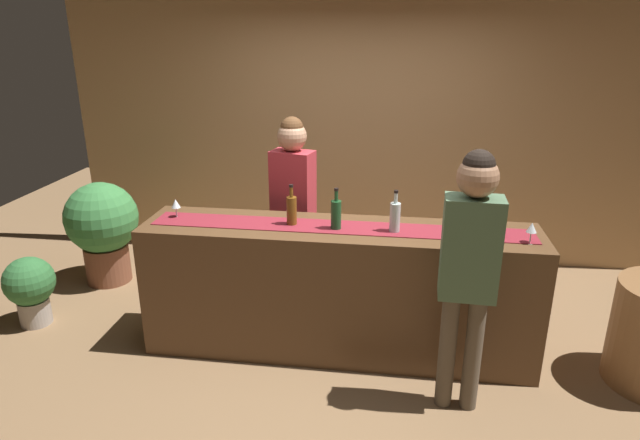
{
  "coord_description": "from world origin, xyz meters",
  "views": [
    {
      "loc": [
        0.38,
        -3.62,
        2.37
      ],
      "look_at": [
        -0.14,
        0.0,
        1.05
      ],
      "focal_mm": 30.49,
      "sensor_mm": 36.0,
      "label": 1
    }
  ],
  "objects_px": {
    "wine_bottle_clear": "(395,217)",
    "wine_glass_far_end": "(176,204)",
    "customer_sipping": "(470,257)",
    "wine_bottle_green": "(336,214)",
    "wine_glass_mid_counter": "(498,222)",
    "potted_plant_small": "(30,286)",
    "bartender": "(293,195)",
    "wine_bottle_amber": "(292,210)",
    "potted_plant_tall": "(103,226)",
    "wine_glass_near_customer": "(532,228)"
  },
  "relations": [
    {
      "from": "wine_glass_near_customer",
      "to": "wine_bottle_clear",
      "type": "bearing_deg",
      "value": 174.57
    },
    {
      "from": "wine_bottle_green",
      "to": "wine_glass_mid_counter",
      "type": "relative_size",
      "value": 2.1
    },
    {
      "from": "wine_bottle_clear",
      "to": "potted_plant_small",
      "type": "bearing_deg",
      "value": 179.29
    },
    {
      "from": "wine_bottle_green",
      "to": "wine_glass_far_end",
      "type": "height_order",
      "value": "wine_bottle_green"
    },
    {
      "from": "wine_bottle_amber",
      "to": "potted_plant_tall",
      "type": "height_order",
      "value": "wine_bottle_amber"
    },
    {
      "from": "wine_bottle_green",
      "to": "bartender",
      "type": "distance_m",
      "value": 0.75
    },
    {
      "from": "wine_glass_mid_counter",
      "to": "customer_sipping",
      "type": "bearing_deg",
      "value": -114.47
    },
    {
      "from": "wine_glass_mid_counter",
      "to": "wine_glass_far_end",
      "type": "bearing_deg",
      "value": 178.61
    },
    {
      "from": "wine_glass_near_customer",
      "to": "wine_glass_far_end",
      "type": "relative_size",
      "value": 1.0
    },
    {
      "from": "bartender",
      "to": "potted_plant_small",
      "type": "relative_size",
      "value": 2.85
    },
    {
      "from": "wine_bottle_amber",
      "to": "wine_glass_far_end",
      "type": "bearing_deg",
      "value": 177.99
    },
    {
      "from": "wine_glass_near_customer",
      "to": "wine_glass_mid_counter",
      "type": "height_order",
      "value": "same"
    },
    {
      "from": "wine_bottle_clear",
      "to": "wine_glass_far_end",
      "type": "height_order",
      "value": "wine_bottle_clear"
    },
    {
      "from": "wine_bottle_green",
      "to": "potted_plant_tall",
      "type": "relative_size",
      "value": 0.31
    },
    {
      "from": "wine_glass_far_end",
      "to": "potted_plant_small",
      "type": "distance_m",
      "value": 1.52
    },
    {
      "from": "wine_bottle_clear",
      "to": "wine_glass_near_customer",
      "type": "bearing_deg",
      "value": -5.43
    },
    {
      "from": "wine_glass_near_customer",
      "to": "potted_plant_small",
      "type": "xyz_separation_m",
      "value": [
        -3.84,
        0.12,
        -0.76
      ]
    },
    {
      "from": "wine_bottle_amber",
      "to": "wine_glass_far_end",
      "type": "height_order",
      "value": "wine_bottle_amber"
    },
    {
      "from": "wine_bottle_amber",
      "to": "wine_bottle_clear",
      "type": "relative_size",
      "value": 1.0
    },
    {
      "from": "wine_bottle_clear",
      "to": "bartender",
      "type": "bearing_deg",
      "value": 143.97
    },
    {
      "from": "wine_glass_near_customer",
      "to": "customer_sipping",
      "type": "xyz_separation_m",
      "value": [
        -0.44,
        -0.44,
        -0.04
      ]
    },
    {
      "from": "wine_glass_far_end",
      "to": "potted_plant_small",
      "type": "height_order",
      "value": "wine_glass_far_end"
    },
    {
      "from": "potted_plant_tall",
      "to": "wine_glass_near_customer",
      "type": "bearing_deg",
      "value": -15.01
    },
    {
      "from": "bartender",
      "to": "potted_plant_tall",
      "type": "relative_size",
      "value": 1.71
    },
    {
      "from": "wine_bottle_clear",
      "to": "wine_glass_mid_counter",
      "type": "distance_m",
      "value": 0.7
    },
    {
      "from": "wine_glass_near_customer",
      "to": "wine_glass_mid_counter",
      "type": "relative_size",
      "value": 1.0
    },
    {
      "from": "wine_glass_far_end",
      "to": "potted_plant_small",
      "type": "relative_size",
      "value": 0.24
    },
    {
      "from": "wine_glass_far_end",
      "to": "potted_plant_tall",
      "type": "distance_m",
      "value": 1.48
    },
    {
      "from": "bartender",
      "to": "customer_sipping",
      "type": "relative_size",
      "value": 0.98
    },
    {
      "from": "wine_glass_far_end",
      "to": "customer_sipping",
      "type": "bearing_deg",
      "value": -16.11
    },
    {
      "from": "wine_bottle_clear",
      "to": "wine_bottle_green",
      "type": "distance_m",
      "value": 0.41
    },
    {
      "from": "wine_glass_mid_counter",
      "to": "potted_plant_small",
      "type": "bearing_deg",
      "value": 179.64
    },
    {
      "from": "wine_bottle_clear",
      "to": "potted_plant_small",
      "type": "xyz_separation_m",
      "value": [
        -2.94,
        0.04,
        -0.77
      ]
    },
    {
      "from": "customer_sipping",
      "to": "wine_bottle_green",
      "type": "bearing_deg",
      "value": 151.07
    },
    {
      "from": "wine_bottle_clear",
      "to": "wine_glass_mid_counter",
      "type": "height_order",
      "value": "wine_bottle_clear"
    },
    {
      "from": "wine_glass_near_customer",
      "to": "potted_plant_small",
      "type": "relative_size",
      "value": 0.24
    },
    {
      "from": "wine_bottle_clear",
      "to": "potted_plant_tall",
      "type": "height_order",
      "value": "wine_bottle_clear"
    },
    {
      "from": "wine_bottle_clear",
      "to": "potted_plant_tall",
      "type": "bearing_deg",
      "value": 162.01
    },
    {
      "from": "wine_glass_far_end",
      "to": "bartender",
      "type": "relative_size",
      "value": 0.09
    },
    {
      "from": "wine_glass_mid_counter",
      "to": "bartender",
      "type": "height_order",
      "value": "bartender"
    },
    {
      "from": "wine_bottle_clear",
      "to": "wine_bottle_green",
      "type": "height_order",
      "value": "same"
    },
    {
      "from": "wine_glass_near_customer",
      "to": "customer_sipping",
      "type": "relative_size",
      "value": 0.08
    },
    {
      "from": "wine_bottle_amber",
      "to": "wine_glass_mid_counter",
      "type": "height_order",
      "value": "wine_bottle_amber"
    },
    {
      "from": "wine_bottle_amber",
      "to": "customer_sipping",
      "type": "height_order",
      "value": "customer_sipping"
    },
    {
      "from": "wine_glass_far_end",
      "to": "bartender",
      "type": "height_order",
      "value": "bartender"
    },
    {
      "from": "bartender",
      "to": "potted_plant_small",
      "type": "xyz_separation_m",
      "value": [
        -2.1,
        -0.57,
        -0.7
      ]
    },
    {
      "from": "wine_bottle_green",
      "to": "customer_sipping",
      "type": "xyz_separation_m",
      "value": [
        0.86,
        -0.53,
        -0.05
      ]
    },
    {
      "from": "bartender",
      "to": "wine_bottle_green",
      "type": "bearing_deg",
      "value": 138.49
    },
    {
      "from": "wine_bottle_amber",
      "to": "bartender",
      "type": "bearing_deg",
      "value": 99.96
    },
    {
      "from": "wine_bottle_clear",
      "to": "potted_plant_small",
      "type": "relative_size",
      "value": 0.51
    }
  ]
}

